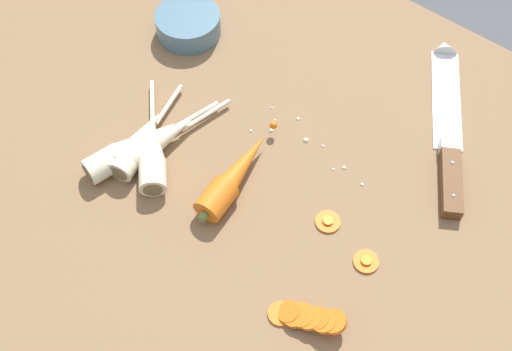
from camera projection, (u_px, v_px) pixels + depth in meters
ground_plane at (264, 179)px, 95.24cm from camera, size 120.00×90.00×4.00cm
chefs_knife at (448, 118)px, 98.13cm from camera, size 20.69×31.53×4.18cm
whole_carrot at (234, 176)px, 90.66cm from camera, size 5.79×19.73×4.20cm
parsnip_front at (152, 151)px, 93.20cm from camera, size 16.33×16.64×4.00cm
parsnip_mid_left at (156, 142)px, 94.01cm from camera, size 6.67×20.39×4.00cm
parsnip_mid_right at (139, 143)px, 93.96cm from camera, size 6.86×18.48×4.00cm
parsnip_back at (132, 148)px, 93.47cm from camera, size 8.02×22.84×4.00cm
carrot_slice_stack at (306, 317)px, 80.38cm from camera, size 9.70×6.11×3.71cm
carrot_slice_stray_near at (366, 261)px, 85.47cm from camera, size 3.53×3.53×0.70cm
carrot_slice_stray_mid at (328, 221)px, 88.74cm from camera, size 3.59×3.59×0.70cm
prep_bowl at (188, 23)px, 107.04cm from camera, size 11.00×11.00×4.00cm
mince_crumbs at (306, 142)px, 96.07cm from camera, size 19.50×6.95×0.88cm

